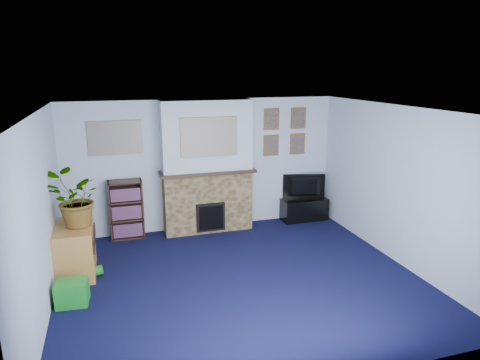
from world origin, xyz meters
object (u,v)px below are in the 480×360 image
object	(u,v)px
bookshelf	(126,211)
sideboard	(76,250)
television	(305,187)
tv_stand	(304,209)

from	to	relation	value
bookshelf	sideboard	xyz separation A→B (m)	(-0.79, -1.18, -0.15)
bookshelf	television	bearing A→B (deg)	-0.95
television	bookshelf	xyz separation A→B (m)	(-3.40, 0.06, -0.17)
sideboard	tv_stand	bearing A→B (deg)	14.72
bookshelf	tv_stand	bearing A→B (deg)	-1.29
television	sideboard	distance (m)	4.35
bookshelf	sideboard	world-z (taller)	bookshelf
tv_stand	sideboard	distance (m)	4.33
tv_stand	bookshelf	bearing A→B (deg)	178.71
tv_stand	sideboard	world-z (taller)	sideboard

